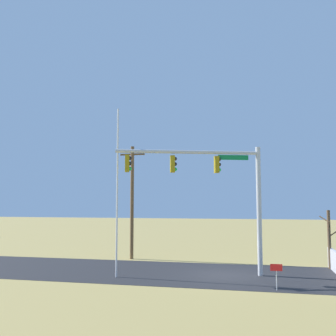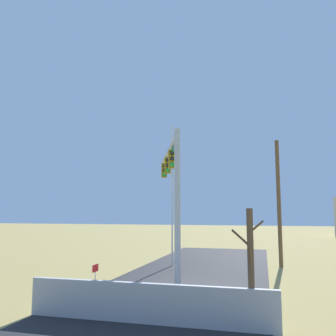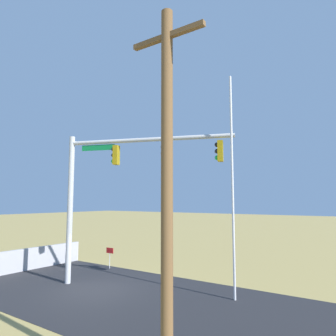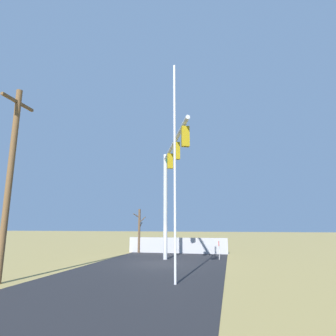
# 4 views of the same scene
# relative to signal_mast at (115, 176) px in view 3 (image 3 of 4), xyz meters

# --- Properties ---
(ground_plane) EXTENTS (160.00, 160.00, 0.00)m
(ground_plane) POSITION_rel_signal_mast_xyz_m (0.28, 0.73, -5.30)
(ground_plane) COLOR #9E894C
(road_surface) EXTENTS (28.00, 8.00, 0.01)m
(road_surface) POSITION_rel_signal_mast_xyz_m (-3.72, 0.73, -5.29)
(road_surface) COLOR #232326
(road_surface) RESTS_ON ground_plane
(sidewalk_corner) EXTENTS (6.00, 6.00, 0.01)m
(sidewalk_corner) POSITION_rel_signal_mast_xyz_m (3.30, 0.84, -5.29)
(sidewalk_corner) COLOR #B7B5AD
(sidewalk_corner) RESTS_ON ground_plane
(retaining_fence) EXTENTS (0.20, 8.31, 1.26)m
(retaining_fence) POSITION_rel_signal_mast_xyz_m (6.67, 0.84, -4.67)
(retaining_fence) COLOR #A8A8AD
(retaining_fence) RESTS_ON ground_plane
(signal_mast) EXTENTS (7.92, 3.05, 7.36)m
(signal_mast) POSITION_rel_signal_mast_xyz_m (0.00, 0.00, 0.00)
(signal_mast) COLOR #B2B5BA
(signal_mast) RESTS_ON ground_plane
(flagpole) EXTENTS (0.10, 0.10, 9.55)m
(flagpole) POSITION_rel_signal_mast_xyz_m (-5.53, -1.39, -0.53)
(flagpole) COLOR silver
(flagpole) RESTS_ON ground_plane
(utility_pole) EXTENTS (1.90, 0.26, 8.37)m
(utility_pole) POSITION_rel_signal_mast_xyz_m (-6.93, 5.58, -0.95)
(utility_pole) COLOR brown
(utility_pole) RESTS_ON ground_plane
(open_sign) EXTENTS (0.56, 0.04, 1.22)m
(open_sign) POSITION_rel_signal_mast_xyz_m (3.03, -2.77, -4.39)
(open_sign) COLOR silver
(open_sign) RESTS_ON ground_plane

